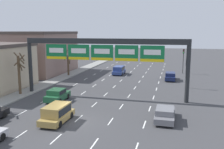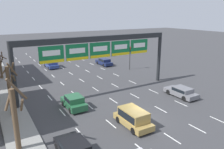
{
  "view_description": "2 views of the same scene",
  "coord_description": "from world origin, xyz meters",
  "px_view_note": "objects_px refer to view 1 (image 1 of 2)",
  "views": [
    {
      "loc": [
        9.13,
        -21.37,
        8.68
      ],
      "look_at": [
        0.89,
        11.05,
        2.84
      ],
      "focal_mm": 40.0,
      "sensor_mm": 36.0,
      "label": 1
    },
    {
      "loc": [
        -13.18,
        -15.82,
        10.57
      ],
      "look_at": [
        0.66,
        7.43,
        2.97
      ],
      "focal_mm": 35.0,
      "sensor_mm": 36.0,
      "label": 2
    }
  ],
  "objects_px": {
    "tree_bare_closest": "(19,72)",
    "suv_gold": "(57,113)",
    "car_navy": "(170,76)",
    "sign_gantry": "(103,50)",
    "car_grey": "(165,113)",
    "traffic_light_near_gantry": "(187,68)",
    "suv_blue": "(119,70)",
    "car_green": "(57,95)",
    "traffic_light_mid_block": "(183,56)",
    "tree_bare_second": "(68,63)"
  },
  "relations": [
    {
      "from": "car_navy",
      "to": "tree_bare_closest",
      "type": "height_order",
      "value": "tree_bare_closest"
    },
    {
      "from": "sign_gantry",
      "to": "suv_gold",
      "type": "bearing_deg",
      "value": -99.29
    },
    {
      "from": "car_green",
      "to": "traffic_light_mid_block",
      "type": "bearing_deg",
      "value": 57.92
    },
    {
      "from": "car_grey",
      "to": "traffic_light_mid_block",
      "type": "bearing_deg",
      "value": 85.29
    },
    {
      "from": "car_green",
      "to": "traffic_light_near_gantry",
      "type": "bearing_deg",
      "value": 35.7
    },
    {
      "from": "sign_gantry",
      "to": "car_navy",
      "type": "relative_size",
      "value": 4.7
    },
    {
      "from": "car_grey",
      "to": "car_navy",
      "type": "bearing_deg",
      "value": 89.85
    },
    {
      "from": "suv_blue",
      "to": "tree_bare_closest",
      "type": "height_order",
      "value": "tree_bare_closest"
    },
    {
      "from": "car_green",
      "to": "sign_gantry",
      "type": "bearing_deg",
      "value": 32.41
    },
    {
      "from": "tree_bare_second",
      "to": "car_navy",
      "type": "bearing_deg",
      "value": 1.02
    },
    {
      "from": "sign_gantry",
      "to": "car_green",
      "type": "xyz_separation_m",
      "value": [
        -5.04,
        -3.2,
        -5.4
      ]
    },
    {
      "from": "suv_blue",
      "to": "suv_gold",
      "type": "relative_size",
      "value": 1.04
    },
    {
      "from": "sign_gantry",
      "to": "traffic_light_near_gantry",
      "type": "distance_m",
      "value": 14.01
    },
    {
      "from": "car_navy",
      "to": "sign_gantry",
      "type": "bearing_deg",
      "value": -120.9
    },
    {
      "from": "suv_blue",
      "to": "tree_bare_closest",
      "type": "relative_size",
      "value": 0.76
    },
    {
      "from": "car_grey",
      "to": "traffic_light_near_gantry",
      "type": "height_order",
      "value": "traffic_light_near_gantry"
    },
    {
      "from": "traffic_light_near_gantry",
      "to": "tree_bare_closest",
      "type": "bearing_deg",
      "value": -155.99
    },
    {
      "from": "suv_gold",
      "to": "suv_blue",
      "type": "bearing_deg",
      "value": 90.28
    },
    {
      "from": "sign_gantry",
      "to": "car_green",
      "type": "bearing_deg",
      "value": -147.59
    },
    {
      "from": "sign_gantry",
      "to": "tree_bare_closest",
      "type": "bearing_deg",
      "value": -171.71
    },
    {
      "from": "car_green",
      "to": "suv_gold",
      "type": "xyz_separation_m",
      "value": [
        3.4,
        -6.87,
        0.15
      ]
    },
    {
      "from": "suv_blue",
      "to": "traffic_light_near_gantry",
      "type": "distance_m",
      "value": 15.96
    },
    {
      "from": "suv_blue",
      "to": "car_navy",
      "type": "height_order",
      "value": "suv_blue"
    },
    {
      "from": "suv_blue",
      "to": "suv_gold",
      "type": "xyz_separation_m",
      "value": [
        0.14,
        -27.76,
        0.02
      ]
    },
    {
      "from": "traffic_light_mid_block",
      "to": "tree_bare_closest",
      "type": "xyz_separation_m",
      "value": [
        -22.12,
        -23.71,
        -0.35
      ]
    },
    {
      "from": "sign_gantry",
      "to": "tree_bare_second",
      "type": "xyz_separation_m",
      "value": [
        -11.07,
        13.78,
        -3.71
      ]
    },
    {
      "from": "car_grey",
      "to": "suv_gold",
      "type": "height_order",
      "value": "suv_gold"
    },
    {
      "from": "car_navy",
      "to": "suv_gold",
      "type": "bearing_deg",
      "value": -112.65
    },
    {
      "from": "car_green",
      "to": "tree_bare_second",
      "type": "height_order",
      "value": "tree_bare_second"
    },
    {
      "from": "car_grey",
      "to": "car_green",
      "type": "height_order",
      "value": "car_green"
    },
    {
      "from": "suv_blue",
      "to": "tree_bare_second",
      "type": "height_order",
      "value": "tree_bare_second"
    },
    {
      "from": "suv_blue",
      "to": "traffic_light_mid_block",
      "type": "height_order",
      "value": "traffic_light_mid_block"
    },
    {
      "from": "car_green",
      "to": "tree_bare_second",
      "type": "relative_size",
      "value": 0.81
    },
    {
      "from": "sign_gantry",
      "to": "traffic_light_mid_block",
      "type": "relative_size",
      "value": 4.33
    },
    {
      "from": "car_green",
      "to": "suv_gold",
      "type": "height_order",
      "value": "suv_gold"
    },
    {
      "from": "car_grey",
      "to": "tree_bare_closest",
      "type": "relative_size",
      "value": 0.78
    },
    {
      "from": "car_navy",
      "to": "suv_blue",
      "type": "bearing_deg",
      "value": 160.83
    },
    {
      "from": "suv_gold",
      "to": "tree_bare_closest",
      "type": "bearing_deg",
      "value": 138.97
    },
    {
      "from": "traffic_light_mid_block",
      "to": "tree_bare_second",
      "type": "height_order",
      "value": "traffic_light_mid_block"
    },
    {
      "from": "car_navy",
      "to": "tree_bare_second",
      "type": "xyz_separation_m",
      "value": [
        -19.52,
        -0.35,
        1.73
      ]
    },
    {
      "from": "suv_blue",
      "to": "car_grey",
      "type": "height_order",
      "value": "suv_blue"
    },
    {
      "from": "traffic_light_near_gantry",
      "to": "suv_gold",
      "type": "bearing_deg",
      "value": -124.4
    },
    {
      "from": "sign_gantry",
      "to": "tree_bare_closest",
      "type": "distance_m",
      "value": 11.83
    },
    {
      "from": "suv_blue",
      "to": "traffic_light_mid_block",
      "type": "bearing_deg",
      "value": 19.18
    },
    {
      "from": "tree_bare_closest",
      "to": "suv_gold",
      "type": "bearing_deg",
      "value": -41.03
    },
    {
      "from": "sign_gantry",
      "to": "traffic_light_mid_block",
      "type": "distance_m",
      "value": 24.69
    },
    {
      "from": "car_navy",
      "to": "car_green",
      "type": "xyz_separation_m",
      "value": [
        -13.5,
        -17.33,
        0.05
      ]
    },
    {
      "from": "suv_blue",
      "to": "car_green",
      "type": "height_order",
      "value": "suv_blue"
    },
    {
      "from": "car_navy",
      "to": "suv_gold",
      "type": "relative_size",
      "value": 1.09
    },
    {
      "from": "traffic_light_mid_block",
      "to": "suv_gold",
      "type": "bearing_deg",
      "value": -111.16
    }
  ]
}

